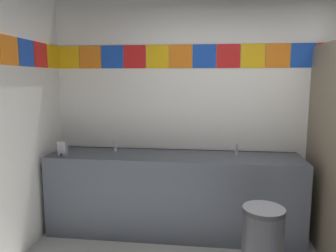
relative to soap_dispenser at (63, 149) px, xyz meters
The scene contains 6 objects.
wall_back 2.10m from the soap_dispenser, 14.45° to the left, with size 4.49×0.09×2.61m.
vanity_counter 1.29m from the soap_dispenser, ahead, with size 2.71×0.60×0.88m.
faucet_left 0.56m from the soap_dispenser, 28.59° to the left, with size 0.04×0.10×0.14m.
faucet_right 1.87m from the soap_dispenser, ahead, with size 0.04×0.10×0.14m.
soap_dispenser is the anchor object (origin of this frame).
trash_bin 2.19m from the soap_dispenser, 18.08° to the right, with size 0.34×0.34×0.67m.
Camera 1 is at (-0.48, -1.88, 1.69)m, focal length 33.97 mm.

